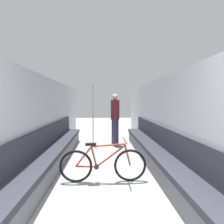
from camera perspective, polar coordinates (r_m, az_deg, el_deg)
wall_left at (r=4.42m, az=-21.81°, el=-2.74°), size 0.10×9.43×2.13m
wall_right at (r=4.44m, az=16.80°, el=-2.61°), size 0.10×9.43×2.13m
bench_seat_row_left at (r=4.42m, az=-18.70°, el=-12.72°), size 0.47×5.34×0.93m
bench_seat_row_right at (r=4.44m, az=13.80°, el=-12.56°), size 0.47×5.34×0.93m
bicycle at (r=3.44m, az=-2.93°, el=-16.74°), size 1.64×0.46×0.80m
grab_pole_near at (r=5.90m, az=-6.21°, el=-1.37°), size 0.08×0.08×2.11m
passenger_standing at (r=6.05m, az=1.02°, el=-2.20°), size 0.30×0.30×1.78m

